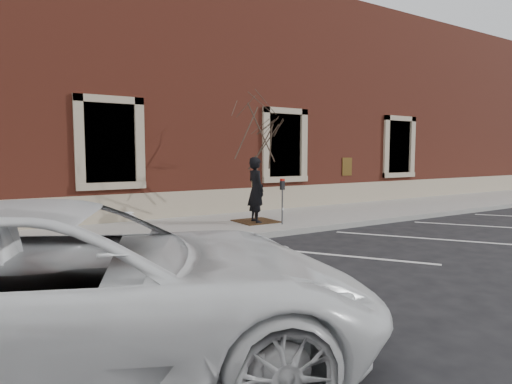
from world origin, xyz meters
TOP-DOWN VIEW (x-y plane):
  - ground at (0.00, 0.00)m, footprint 120.00×120.00m
  - sidewalk_near at (0.00, 1.75)m, footprint 40.00×3.50m
  - curb_near at (0.00, -0.05)m, footprint 40.00×0.12m
  - parking_stripes at (0.00, -2.20)m, footprint 28.00×4.40m
  - building_civic at (0.00, 7.74)m, footprint 40.00×8.62m
  - man at (0.45, 1.32)m, footprint 0.51×0.72m
  - parking_meter at (0.93, 0.71)m, footprint 0.12×0.09m
  - tree_grate at (0.55, 1.48)m, footprint 1.08×1.08m
  - sapling at (0.55, 1.48)m, footprint 2.07×2.07m
  - white_truck at (-5.29, -4.62)m, footprint 6.54×4.57m

SIDE VIEW (x-z plane):
  - ground at x=0.00m, z-range 0.00..0.00m
  - parking_stripes at x=0.00m, z-range 0.00..0.01m
  - sidewalk_near at x=0.00m, z-range 0.00..0.15m
  - curb_near at x=0.00m, z-range 0.00..0.15m
  - tree_grate at x=0.55m, z-range 0.15..0.18m
  - white_truck at x=-5.29m, z-range 0.00..1.66m
  - parking_meter at x=0.93m, z-range 0.40..1.66m
  - man at x=0.45m, z-range 0.15..2.01m
  - sapling at x=0.55m, z-range 0.84..4.29m
  - building_civic at x=0.00m, z-range 0.00..8.00m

